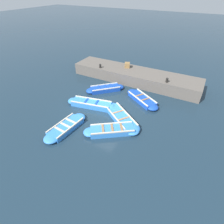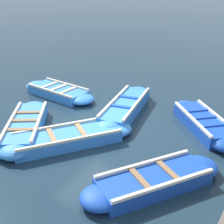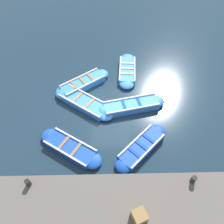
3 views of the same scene
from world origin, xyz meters
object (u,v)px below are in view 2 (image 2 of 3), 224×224
object	(u,v)px
boat_inner_gap	(125,108)
boat_stern_in	(154,181)
boat_near_quay	(67,138)
boat_far_corner	(58,92)
boat_broadside	(26,126)
boat_bow_out	(203,123)

from	to	relation	value
boat_inner_gap	boat_stern_in	bearing A→B (deg)	-50.78
boat_near_quay	boat_stern_in	bearing A→B (deg)	-9.19
boat_far_corner	boat_broadside	world-z (taller)	boat_broadside
boat_stern_in	boat_near_quay	bearing A→B (deg)	170.81
boat_stern_in	boat_inner_gap	distance (m)	4.01
boat_far_corner	boat_bow_out	bearing A→B (deg)	3.34
boat_bow_out	boat_broadside	world-z (taller)	boat_broadside
boat_bow_out	boat_far_corner	world-z (taller)	boat_bow_out
boat_near_quay	boat_stern_in	xyz separation A→B (m)	(2.88, -0.47, 0.01)
boat_near_quay	boat_inner_gap	bearing A→B (deg)	82.59
boat_stern_in	boat_broadside	size ratio (longest dim) A/B	0.99
boat_bow_out	boat_inner_gap	size ratio (longest dim) A/B	0.75
boat_inner_gap	boat_near_quay	bearing A→B (deg)	-97.41
boat_bow_out	boat_far_corner	bearing A→B (deg)	-176.66
boat_broadside	boat_inner_gap	size ratio (longest dim) A/B	0.86
boat_broadside	boat_near_quay	bearing A→B (deg)	5.23
boat_bow_out	boat_broadside	bearing A→B (deg)	-145.09
boat_bow_out	boat_inner_gap	world-z (taller)	boat_inner_gap
boat_far_corner	boat_broadside	distance (m)	2.97
boat_bow_out	boat_stern_in	bearing A→B (deg)	-90.74
boat_near_quay	boat_broadside	distance (m)	1.48
boat_far_corner	boat_broadside	bearing A→B (deg)	-67.42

